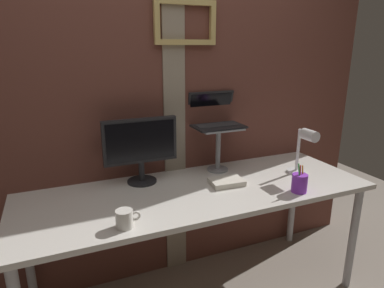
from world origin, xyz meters
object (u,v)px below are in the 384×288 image
object	(u,v)px
monitor	(140,145)
laptop	(214,116)
desk_lamp	(304,147)
coffee_mug	(125,219)
pen_cup	(300,183)

from	to	relation	value
monitor	laptop	xyz separation A→B (m)	(0.52, 0.07, 0.12)
laptop	desk_lamp	xyz separation A→B (m)	(0.47, -0.36, -0.17)
coffee_mug	monitor	bearing A→B (deg)	66.96
laptop	coffee_mug	distance (m)	0.98
pen_cup	coffee_mug	bearing A→B (deg)	179.99
desk_lamp	pen_cup	world-z (taller)	desk_lamp
pen_cup	coffee_mug	size ratio (longest dim) A/B	1.50
laptop	coffee_mug	size ratio (longest dim) A/B	2.80
monitor	pen_cup	distance (m)	0.95
pen_cup	laptop	bearing A→B (deg)	115.77
monitor	pen_cup	size ratio (longest dim) A/B	2.53
laptop	pen_cup	xyz separation A→B (m)	(0.27, -0.56, -0.31)
monitor	desk_lamp	world-z (taller)	monitor
desk_lamp	coffee_mug	distance (m)	1.23
desk_lamp	pen_cup	bearing A→B (deg)	-133.82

